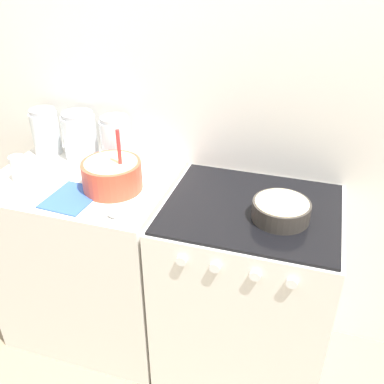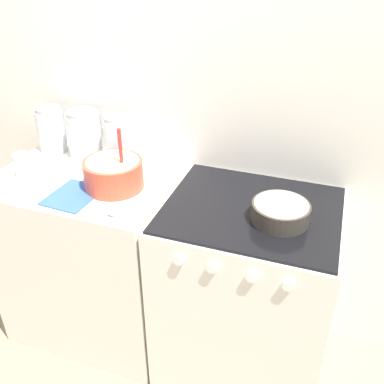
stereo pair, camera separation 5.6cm
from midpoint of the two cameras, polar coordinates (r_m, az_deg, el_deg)
name	(u,v)px [view 2 (the right image)]	position (r m, az deg, el deg)	size (l,w,h in m)	color
wall_back	(191,101)	(1.98, 0.68, 12.05)	(4.61, 0.05, 2.40)	white
countertop_cabinet	(95,255)	(2.24, -12.14, -8.23)	(0.81, 0.61, 0.90)	silver
stove	(245,291)	(2.01, 7.88, -12.99)	(0.72, 0.62, 0.90)	white
mixing_bowl	(114,172)	(1.85, -9.57, 2.61)	(0.25, 0.25, 0.28)	#D84C33
baking_pan	(280,212)	(1.66, 12.65, -2.59)	(0.22, 0.22, 0.08)	#38332D
storage_jar_left	(52,132)	(2.26, -17.55, 7.58)	(0.13, 0.13, 0.23)	silver
storage_jar_middle	(85,137)	(2.15, -13.39, 7.12)	(0.16, 0.16, 0.23)	silver
storage_jar_right	(120,143)	(2.06, -8.85, 6.53)	(0.14, 0.14, 0.23)	silver
tin_can	(22,165)	(2.05, -20.96, 3.31)	(0.07, 0.07, 0.12)	silver
recipe_page	(73,196)	(1.85, -14.73, -0.47)	(0.20, 0.24, 0.01)	#3359B2
measuring_spoon	(110,212)	(1.69, -9.96, -2.62)	(0.12, 0.04, 0.04)	white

